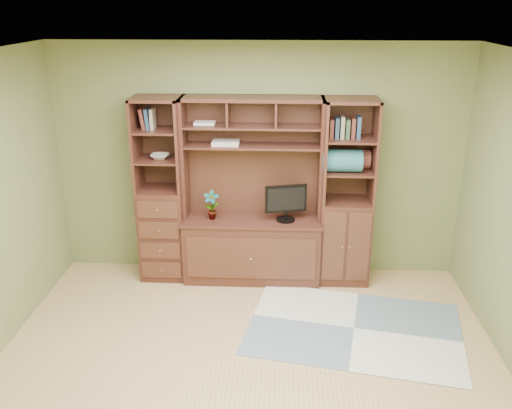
# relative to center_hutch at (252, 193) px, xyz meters

# --- Properties ---
(room) EXTENTS (4.60, 4.10, 2.64)m
(room) POSITION_rel_center_hutch_xyz_m (0.06, -1.73, 0.28)
(room) COLOR tan
(room) RESTS_ON ground
(center_hutch) EXTENTS (1.54, 0.53, 2.05)m
(center_hutch) POSITION_rel_center_hutch_xyz_m (0.00, 0.00, 0.00)
(center_hutch) COLOR #432017
(center_hutch) RESTS_ON ground
(left_tower) EXTENTS (0.50, 0.45, 2.05)m
(left_tower) POSITION_rel_center_hutch_xyz_m (-1.00, 0.04, 0.00)
(left_tower) COLOR #432017
(left_tower) RESTS_ON ground
(right_tower) EXTENTS (0.55, 0.45, 2.05)m
(right_tower) POSITION_rel_center_hutch_xyz_m (1.02, 0.04, 0.00)
(right_tower) COLOR #432017
(right_tower) RESTS_ON ground
(rug) EXTENTS (2.23, 1.69, 0.01)m
(rug) POSITION_rel_center_hutch_xyz_m (1.05, -0.99, -1.02)
(rug) COLOR #A5ABAA
(rug) RESTS_ON ground
(monitor) EXTENTS (0.49, 0.30, 0.56)m
(monitor) POSITION_rel_center_hutch_xyz_m (0.37, -0.03, -0.02)
(monitor) COLOR black
(monitor) RESTS_ON center_hutch
(orchid) EXTENTS (0.17, 0.12, 0.32)m
(orchid) POSITION_rel_center_hutch_xyz_m (-0.44, -0.03, -0.13)
(orchid) COLOR #B0523B
(orchid) RESTS_ON center_hutch
(magazines) EXTENTS (0.29, 0.21, 0.04)m
(magazines) POSITION_rel_center_hutch_xyz_m (-0.28, 0.09, 0.54)
(magazines) COLOR beige
(magazines) RESTS_ON center_hutch
(bowl) EXTENTS (0.20, 0.20, 0.05)m
(bowl) POSITION_rel_center_hutch_xyz_m (-0.99, 0.04, 0.39)
(bowl) COLOR beige
(bowl) RESTS_ON left_tower
(blanket_teal) EXTENTS (0.41, 0.24, 0.24)m
(blanket_teal) POSITION_rel_center_hutch_xyz_m (0.95, -0.01, 0.38)
(blanket_teal) COLOR #2A666F
(blanket_teal) RESTS_ON right_tower
(blanket_red) EXTENTS (0.37, 0.20, 0.20)m
(blanket_red) POSITION_rel_center_hutch_xyz_m (1.07, 0.12, 0.37)
(blanket_red) COLOR brown
(blanket_red) RESTS_ON right_tower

